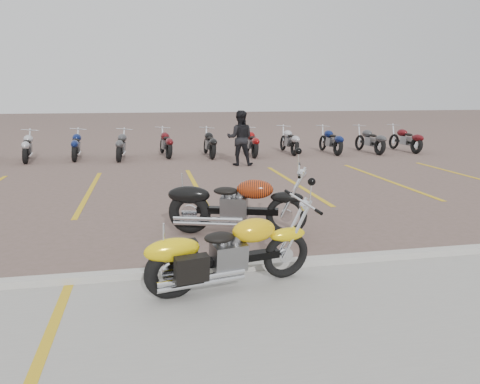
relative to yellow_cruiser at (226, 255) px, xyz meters
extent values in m
plane|color=brown|center=(0.32, 2.54, -0.45)|extent=(100.00, 100.00, 0.00)
cube|color=#9E9B93|center=(0.32, -1.96, -0.45)|extent=(60.00, 5.00, 0.01)
cube|color=#ADAAA3|center=(0.32, 0.54, -0.39)|extent=(60.00, 0.18, 0.12)
torus|color=black|center=(0.82, 0.17, -0.13)|extent=(0.66, 0.24, 0.65)
torus|color=black|center=(-0.70, -0.15, -0.13)|extent=(0.71, 0.31, 0.69)
cube|color=black|center=(0.06, 0.01, -0.07)|extent=(1.29, 0.38, 0.10)
cube|color=slate|center=(0.01, 0.00, -0.01)|extent=(0.47, 0.38, 0.34)
ellipsoid|color=#E8B10C|center=(0.33, 0.07, 0.28)|extent=(0.63, 0.43, 0.30)
ellipsoid|color=black|center=(-0.12, -0.02, 0.25)|extent=(0.43, 0.33, 0.12)
torus|color=black|center=(1.39, 1.97, -0.10)|extent=(0.71, 0.34, 0.71)
torus|color=black|center=(-0.23, 2.50, -0.10)|extent=(0.78, 0.41, 0.76)
cube|color=black|center=(0.58, 2.23, -0.04)|extent=(1.39, 0.57, 0.11)
cube|color=slate|center=(0.53, 2.25, 0.03)|extent=(0.54, 0.45, 0.37)
ellipsoid|color=black|center=(0.87, 2.14, 0.36)|extent=(0.71, 0.53, 0.33)
ellipsoid|color=black|center=(0.39, 2.29, 0.31)|extent=(0.49, 0.40, 0.13)
imported|color=black|center=(2.18, 10.02, 0.47)|extent=(1.05, 0.91, 1.85)
camera|label=1|loc=(-0.92, -5.50, 2.01)|focal=35.00mm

